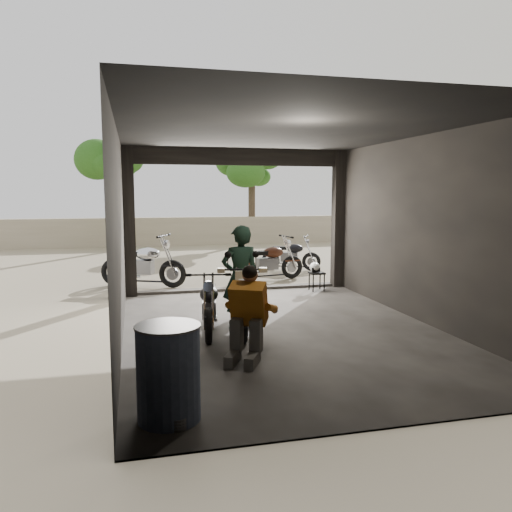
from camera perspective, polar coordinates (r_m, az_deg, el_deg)
name	(u,v)px	position (r m, az deg, el deg)	size (l,w,h in m)	color
ground	(282,331)	(8.20, 2.98, -8.58)	(80.00, 80.00, 0.00)	#7A6D56
garage	(273,249)	(8.47, 1.97, 0.76)	(7.00, 7.13, 3.20)	#2D2B28
boundary_wall	(189,231)	(21.73, -7.69, 2.83)	(18.00, 0.30, 1.20)	gray
tree_left	(112,147)	(20.14, -16.10, 11.92)	(2.20, 2.20, 5.60)	#382B1E
tree_right	(252,163)	(22.18, -0.49, 10.63)	(2.20, 2.20, 5.00)	#382B1E
main_bike	(240,298)	(7.99, -1.82, -4.79)	(0.70, 1.71, 1.14)	beige
left_bike	(209,301)	(8.01, -5.37, -5.15)	(0.63, 1.53, 1.04)	black
outside_bike_a	(143,261)	(12.17, -12.83, -0.53)	(0.77, 1.86, 1.26)	black
outside_bike_b	(269,258)	(12.76, 1.49, -0.27)	(0.69, 1.69, 1.14)	#3E1C0F
outside_bike_c	(291,253)	(14.49, 4.01, 0.36)	(0.62, 1.50, 1.02)	black
rider	(240,278)	(8.11, -1.81, -2.52)	(0.63, 0.41, 1.72)	black
mechanic	(246,316)	(6.63, -1.11, -6.90)	(0.62, 0.85, 1.22)	#B96A18
stool	(317,275)	(11.44, 6.96, -2.20)	(0.32, 0.32, 0.44)	black
helmet	(315,267)	(11.43, 6.73, -1.26)	(0.24, 0.25, 0.23)	white
oil_drum	(169,374)	(5.05, -9.96, -13.14)	(0.62, 0.62, 0.96)	#455474
sign_post	(354,219)	(12.85, 11.17, 4.22)	(0.79, 0.08, 2.36)	black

